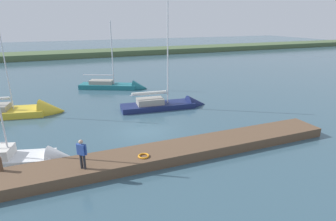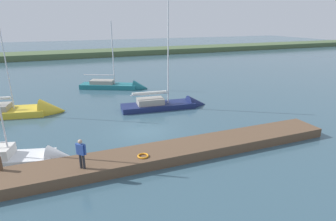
{
  "view_description": "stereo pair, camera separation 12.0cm",
  "coord_description": "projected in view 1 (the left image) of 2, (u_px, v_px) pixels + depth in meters",
  "views": [
    {
      "loc": [
        5.56,
        18.86,
        8.2
      ],
      "look_at": [
        -1.9,
        0.35,
        1.56
      ],
      "focal_mm": 29.49,
      "sensor_mm": 36.0,
      "label": 1
    },
    {
      "loc": [
        5.45,
        18.9,
        8.2
      ],
      "look_at": [
        -1.9,
        0.35,
        1.56
      ],
      "focal_mm": 29.49,
      "sensor_mm": 36.0,
      "label": 2
    }
  ],
  "objects": [
    {
      "name": "ground_plane",
      "position": [
        143.0,
        131.0,
        21.16
      ],
      "size": [
        200.0,
        200.0,
        0.0
      ],
      "primitive_type": "plane",
      "color": "#385666"
    },
    {
      "name": "far_shoreline",
      "position": [
        82.0,
        56.0,
        63.41
      ],
      "size": [
        180.0,
        8.0,
        2.4
      ],
      "primitive_type": "cube",
      "color": "#4C603D",
      "rests_on": "ground_plane"
    },
    {
      "name": "dock_pier",
      "position": [
        165.0,
        153.0,
        17.0
      ],
      "size": [
        23.48,
        2.37,
        0.63
      ],
      "primitive_type": "cube",
      "color": "brown",
      "rests_on": "ground_plane"
    },
    {
      "name": "mooring_post_near",
      "position": [
        0.0,
        164.0,
        14.35
      ],
      "size": [
        0.22,
        0.22,
        0.77
      ],
      "primitive_type": "cylinder",
      "color": "brown",
      "rests_on": "dock_pier"
    },
    {
      "name": "life_ring_buoy",
      "position": [
        144.0,
        156.0,
        15.93
      ],
      "size": [
        0.66,
        0.66,
        0.1
      ],
      "primitive_type": "torus",
      "color": "orange",
      "rests_on": "dock_pier"
    },
    {
      "name": "sailboat_behind_pier",
      "position": [
        21.0,
        160.0,
        16.58
      ],
      "size": [
        7.18,
        3.4,
        8.55
      ],
      "rotation": [
        0.0,
        0.0,
        2.89
      ],
      "color": "white",
      "rests_on": "ground_plane"
    },
    {
      "name": "sailboat_mid_channel",
      "position": [
        170.0,
        106.0,
        26.82
      ],
      "size": [
        8.55,
        2.79,
        10.69
      ],
      "rotation": [
        0.0,
        0.0,
        3.05
      ],
      "color": "navy",
      "rests_on": "ground_plane"
    },
    {
      "name": "sailboat_inner_slip",
      "position": [
        24.0,
        113.0,
        24.76
      ],
      "size": [
        9.1,
        3.94,
        10.55
      ],
      "rotation": [
        0.0,
        0.0,
        2.96
      ],
      "color": "gold",
      "rests_on": "ground_plane"
    },
    {
      "name": "sailboat_outer_mooring",
      "position": [
        118.0,
        87.0,
        34.06
      ],
      "size": [
        8.29,
        5.36,
        8.87
      ],
      "rotation": [
        0.0,
        0.0,
        2.69
      ],
      "color": "#1E6B75",
      "rests_on": "ground_plane"
    },
    {
      "name": "person_on_dock",
      "position": [
        82.0,
        152.0,
        14.38
      ],
      "size": [
        0.49,
        0.47,
        1.67
      ],
      "rotation": [
        0.0,
        0.0,
        0.82
      ],
      "color": "#28282D",
      "rests_on": "dock_pier"
    }
  ]
}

